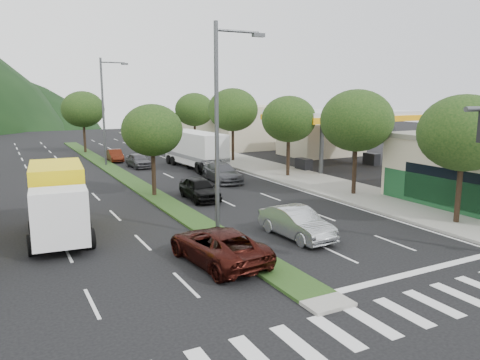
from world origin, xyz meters
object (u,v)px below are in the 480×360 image
tree_r_a (464,133)px  streetlight_mid (105,107)px  streetlight_near (221,120)px  motorhome (195,149)px  sedan_silver (296,223)px  car_queue_a (200,189)px  tree_r_d (233,110)px  car_queue_b (222,173)px  box_truck (58,203)px  car_queue_c (115,155)px  tree_r_c (289,119)px  tree_r_e (194,110)px  suv_maroon (218,245)px  tree_med_near (152,130)px  car_queue_d (207,163)px  car_queue_e (138,160)px  tree_med_far (83,109)px  tree_r_b (357,121)px

tree_r_a → streetlight_mid: bearing=112.1°
streetlight_near → motorhome: bearing=71.0°
sedan_silver → car_queue_a: bearing=92.1°
tree_r_d → car_queue_b: 11.75m
car_queue_a → box_truck: size_ratio=0.60×
car_queue_c → box_truck: 25.48m
car_queue_a → box_truck: 9.97m
tree_r_a → car_queue_c: tree_r_a is taller
tree_r_c → tree_r_e: 20.00m
tree_r_e → box_truck: 34.15m
tree_r_c → car_queue_c: bearing=123.7°
streetlight_mid → car_queue_a: streetlight_mid is taller
tree_r_d → suv_maroon: size_ratio=1.37×
tree_r_d → tree_med_near: size_ratio=1.19×
tree_r_d → motorhome: (-4.83, -1.81, -3.42)m
tree_med_near → tree_r_c: bearing=9.5°
tree_r_e → sedan_silver: tree_r_e is taller
tree_r_d → box_truck: bearing=-135.6°
suv_maroon → car_queue_d: 22.73m
car_queue_a → car_queue_e: (0.18, 15.00, -0.07)m
car_queue_e → box_truck: bearing=-119.3°
tree_r_c → suv_maroon: 20.76m
streetlight_mid → car_queue_c: size_ratio=2.75×
car_queue_a → car_queue_d: size_ratio=0.79×
tree_r_a → tree_med_near: bearing=130.6°
tree_med_far → car_queue_b: (6.34, -23.28, -4.29)m
tree_med_near → motorhome: (7.17, 10.19, -2.66)m
car_queue_a → car_queue_b: size_ratio=0.87×
car_queue_c → car_queue_e: (1.00, -5.00, 0.06)m
car_queue_b → box_truck: (-13.07, -9.09, 0.89)m
tree_med_far → car_queue_c: size_ratio=1.91×
tree_r_a → car_queue_c: size_ratio=1.82×
tree_r_e → streetlight_near: bearing=-110.2°
car_queue_c → tree_r_c: bearing=-52.4°
streetlight_mid → car_queue_c: (1.29, 2.72, -4.98)m
streetlight_near → car_queue_c: 28.20m
tree_med_far → motorhome: size_ratio=0.79×
car_queue_c → motorhome: size_ratio=0.42×
tree_r_a → tree_med_near: 18.44m
tree_r_b → tree_r_c: bearing=90.0°
tree_r_a → motorhome: 24.85m
sedan_silver → box_truck: size_ratio=0.62×
tree_med_far → car_queue_c: 9.50m
streetlight_mid → box_truck: streetlight_mid is taller
streetlight_mid → suv_maroon: streetlight_mid is taller
car_queue_a → streetlight_mid: bearing=99.2°
box_truck → tree_r_e: bearing=-117.9°
sedan_silver → car_queue_e: sedan_silver is taller
tree_r_a → car_queue_e: size_ratio=1.71×
tree_r_d → motorhome: size_ratio=0.82×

